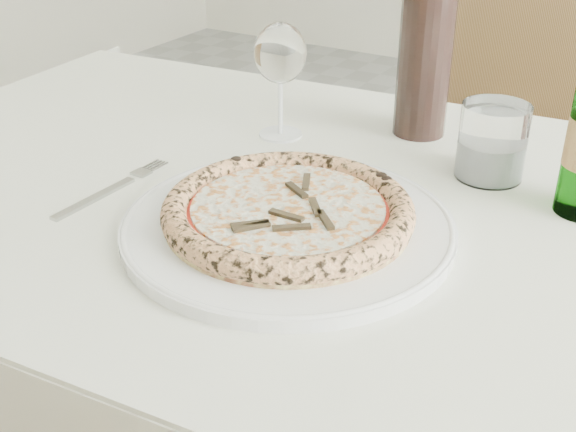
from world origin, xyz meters
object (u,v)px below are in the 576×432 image
dining_table (328,263)px  wine_bottle (426,44)px  tumbler (492,147)px  plate (288,225)px  wine_glass (280,56)px  chair_far (517,160)px  pizza (288,211)px

dining_table → wine_bottle: bearing=87.2°
dining_table → tumbler: size_ratio=14.71×
plate → wine_glass: bearing=123.0°
dining_table → wine_glass: size_ratio=8.63×
plate → wine_bottle: size_ratio=1.19×
plate → chair_far: bearing=86.2°
dining_table → pizza: 0.16m
wine_glass → plate: bearing=-57.0°
dining_table → wine_bottle: wine_bottle is taller
pizza → wine_glass: 0.30m
plate → pizza: pizza is taller
wine_bottle → plate: bearing=-92.0°
dining_table → plate: size_ratio=3.85×
pizza → dining_table: bearing=90.0°
dining_table → wine_glass: (-0.16, 0.14, 0.21)m
wine_glass → chair_far: bearing=71.0°
chair_far → wine_bottle: size_ratio=3.02×
plate → pizza: bearing=-161.7°
chair_far → wine_glass: 0.73m
dining_table → plate: bearing=-90.0°
chair_far → wine_glass: chair_far is taller
chair_far → pizza: 0.89m
dining_table → plate: (-0.00, -0.10, 0.10)m
dining_table → wine_bottle: (0.01, 0.25, 0.23)m
pizza → wine_glass: (-0.16, 0.24, 0.09)m
plate → tumbler: tumbler is taller
wine_glass → tumbler: wine_glass is taller
plate → dining_table: bearing=90.0°
pizza → tumbler: bearing=60.3°
pizza → tumbler: size_ratio=2.88×
chair_far → tumbler: 0.66m
chair_far → wine_glass: (-0.21, -0.61, 0.34)m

